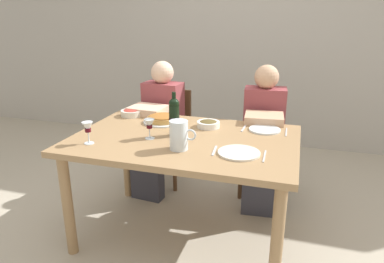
{
  "coord_description": "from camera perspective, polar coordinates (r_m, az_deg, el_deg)",
  "views": [
    {
      "loc": [
        0.7,
        -2.13,
        1.56
      ],
      "look_at": [
        0.05,
        0.02,
        0.8
      ],
      "focal_mm": 33.0,
      "sensor_mm": 36.0,
      "label": 1
    }
  ],
  "objects": [
    {
      "name": "back_wall",
      "position": [
        4.36,
        7.99,
        16.39
      ],
      "size": [
        8.0,
        0.1,
        2.8
      ],
      "primitive_type": "cube",
      "color": "#B2ADA3",
      "rests_on": "ground"
    },
    {
      "name": "dinner_plate_left_setting",
      "position": [
        2.12,
        7.6,
        -3.43
      ],
      "size": [
        0.25,
        0.25,
        0.01
      ],
      "primitive_type": "cylinder",
      "color": "silver",
      "rests_on": "dining_table"
    },
    {
      "name": "diner_left",
      "position": [
        3.15,
        -5.54,
        1.16
      ],
      "size": [
        0.37,
        0.53,
        1.16
      ],
      "rotation": [
        0.0,
        0.0,
        3.05
      ],
      "color": "#8E3D42",
      "rests_on": "ground"
    },
    {
      "name": "spoon_right_setting",
      "position": [
        2.58,
        8.36,
        0.54
      ],
      "size": [
        0.02,
        0.16,
        0.0
      ],
      "primitive_type": "cube",
      "rotation": [
        0.0,
        0.0,
        1.54
      ],
      "color": "silver",
      "rests_on": "dining_table"
    },
    {
      "name": "wine_glass_left_diner",
      "position": [
        2.33,
        -16.5,
        0.52
      ],
      "size": [
        0.07,
        0.07,
        0.14
      ],
      "color": "silver",
      "rests_on": "dining_table"
    },
    {
      "name": "salad_bowl",
      "position": [
        2.91,
        -9.76,
        3.06
      ],
      "size": [
        0.17,
        0.17,
        0.06
      ],
      "color": "silver",
      "rests_on": "dining_table"
    },
    {
      "name": "wine_glass_right_diner",
      "position": [
        2.34,
        -6.91,
        1.07
      ],
      "size": [
        0.07,
        0.07,
        0.13
      ],
      "color": "silver",
      "rests_on": "dining_table"
    },
    {
      "name": "olive_bowl",
      "position": [
        2.58,
        2.65,
        1.26
      ],
      "size": [
        0.17,
        0.17,
        0.05
      ],
      "color": "white",
      "rests_on": "dining_table"
    },
    {
      "name": "wine_bottle",
      "position": [
        2.38,
        -2.9,
        2.35
      ],
      "size": [
        0.07,
        0.07,
        0.3
      ],
      "color": "black",
      "rests_on": "dining_table"
    },
    {
      "name": "fork_left_setting",
      "position": [
        2.15,
        3.65,
        -3.1
      ],
      "size": [
        0.03,
        0.16,
        0.0
      ],
      "primitive_type": "cube",
      "rotation": [
        0.0,
        0.0,
        1.66
      ],
      "color": "silver",
      "rests_on": "dining_table"
    },
    {
      "name": "dinner_plate_right_setting",
      "position": [
        2.57,
        11.67,
        0.31
      ],
      "size": [
        0.22,
        0.22,
        0.01
      ],
      "primitive_type": "cylinder",
      "color": "silver",
      "rests_on": "dining_table"
    },
    {
      "name": "chair_left",
      "position": [
        3.39,
        -3.69,
        0.35
      ],
      "size": [
        0.44,
        0.44,
        0.87
      ],
      "rotation": [
        0.0,
        0.0,
        3.05
      ],
      "color": "brown",
      "rests_on": "ground"
    },
    {
      "name": "baked_tart",
      "position": [
        2.7,
        -4.83,
        2.04
      ],
      "size": [
        0.29,
        0.29,
        0.06
      ],
      "color": "silver",
      "rests_on": "dining_table"
    },
    {
      "name": "dining_table",
      "position": [
        2.41,
        -1.23,
        -3.02
      ],
      "size": [
        1.5,
        1.0,
        0.76
      ],
      "color": "#9E7A51",
      "rests_on": "ground"
    },
    {
      "name": "chair_right",
      "position": [
        3.23,
        11.39,
        -0.92
      ],
      "size": [
        0.43,
        0.43,
        0.87
      ],
      "rotation": [
        0.0,
        0.0,
        3.23
      ],
      "color": "brown",
      "rests_on": "ground"
    },
    {
      "name": "water_pitcher",
      "position": [
        2.15,
        -2.12,
        -0.87
      ],
      "size": [
        0.17,
        0.11,
        0.18
      ],
      "color": "silver",
      "rests_on": "dining_table"
    },
    {
      "name": "knife_right_setting",
      "position": [
        2.56,
        14.99,
        -0.08
      ],
      "size": [
        0.01,
        0.18,
        0.0
      ],
      "primitive_type": "cube",
      "rotation": [
        0.0,
        0.0,
        1.59
      ],
      "color": "silver",
      "rests_on": "dining_table"
    },
    {
      "name": "ground_plane",
      "position": [
        2.73,
        -1.13,
        -16.18
      ],
      "size": [
        8.0,
        8.0,
        0.0
      ],
      "primitive_type": "plane",
      "color": "#B2A893"
    },
    {
      "name": "diner_right",
      "position": [
        2.97,
        11.4,
        -0.23
      ],
      "size": [
        0.37,
        0.53,
        1.16
      ],
      "rotation": [
        0.0,
        0.0,
        3.23
      ],
      "color": "#8E3D42",
      "rests_on": "ground"
    },
    {
      "name": "knife_left_setting",
      "position": [
        2.11,
        11.63,
        -3.92
      ],
      "size": [
        0.01,
        0.18,
        0.0
      ],
      "primitive_type": "cube",
      "rotation": [
        0.0,
        0.0,
        1.6
      ],
      "color": "silver",
      "rests_on": "dining_table"
    }
  ]
}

